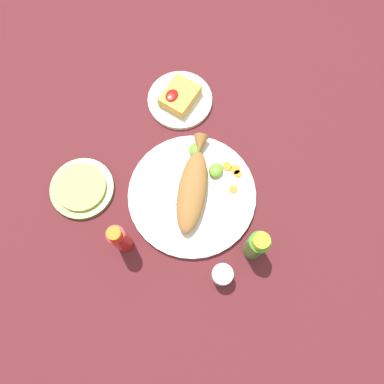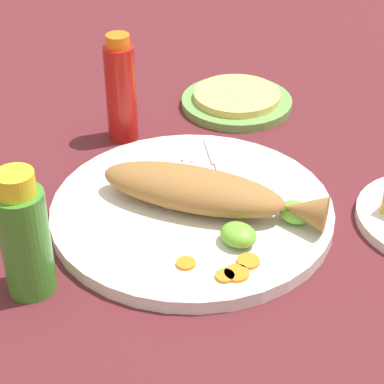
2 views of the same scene
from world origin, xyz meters
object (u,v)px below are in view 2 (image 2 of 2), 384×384
at_px(hot_sauce_bottle_red, 121,90).
at_px(tortilla_plate, 237,103).
at_px(fork_far, 219,167).
at_px(hot_sauce_bottle_green, 25,237).
at_px(salt_cup, 1,216).
at_px(fried_fish, 203,191).
at_px(main_plate, 192,210).
at_px(fork_near, 186,165).

xyz_separation_m(hot_sauce_bottle_red, tortilla_plate, (-0.06, -0.20, -0.07)).
distance_m(fork_far, hot_sauce_bottle_green, 0.32).
xyz_separation_m(hot_sauce_bottle_green, tortilla_plate, (0.11, -0.50, -0.07)).
bearing_deg(salt_cup, fried_fish, -129.95).
bearing_deg(fork_far, salt_cup, 105.79).
xyz_separation_m(hot_sauce_bottle_red, hot_sauce_bottle_green, (-0.18, 0.31, -0.01)).
bearing_deg(fried_fish, salt_cup, 26.62).
bearing_deg(tortilla_plate, fried_fish, 121.44).
height_order(main_plate, fork_near, fork_near).
bearing_deg(hot_sauce_bottle_red, fork_far, -177.46).
xyz_separation_m(main_plate, fried_fish, (-0.01, -0.01, 0.03)).
height_order(main_plate, hot_sauce_bottle_red, hot_sauce_bottle_red).
height_order(fried_fish, tortilla_plate, fried_fish).
distance_m(main_plate, fork_far, 0.10).
bearing_deg(fried_fish, fork_far, -85.72).
distance_m(fork_far, hot_sauce_bottle_red, 0.20).
bearing_deg(fork_far, hot_sauce_bottle_green, 126.88).
relative_size(main_plate, tortilla_plate, 1.99).
distance_m(fried_fish, fork_near, 0.10).
bearing_deg(fork_near, fried_fish, -156.01).
relative_size(fork_near, tortilla_plate, 0.90).
bearing_deg(hot_sauce_bottle_red, main_plate, 159.45).
height_order(hot_sauce_bottle_red, hot_sauce_bottle_green, hot_sauce_bottle_red).
xyz_separation_m(salt_cup, tortilla_plate, (0.00, -0.47, -0.02)).
distance_m(main_plate, hot_sauce_bottle_green, 0.24).
distance_m(fork_near, salt_cup, 0.27).
relative_size(main_plate, fork_far, 2.40).
distance_m(hot_sauce_bottle_green, tortilla_plate, 0.52).
height_order(salt_cup, tortilla_plate, salt_cup).
bearing_deg(hot_sauce_bottle_red, fried_fish, 161.84).
relative_size(fork_far, hot_sauce_bottle_green, 0.98).
xyz_separation_m(fork_near, fork_far, (-0.04, -0.03, 0.00)).
xyz_separation_m(fork_near, hot_sauce_bottle_green, (-0.03, 0.29, 0.05)).
distance_m(salt_cup, tortilla_plate, 0.47).
height_order(hot_sauce_bottle_red, salt_cup, hot_sauce_bottle_red).
distance_m(fork_near, hot_sauce_bottle_red, 0.16).
xyz_separation_m(fork_near, tortilla_plate, (0.08, -0.22, -0.01)).
relative_size(hot_sauce_bottle_red, tortilla_plate, 0.90).
height_order(main_plate, fork_far, fork_far).
distance_m(hot_sauce_bottle_green, salt_cup, 0.12).
relative_size(fried_fish, tortilla_plate, 1.59).
xyz_separation_m(fried_fish, hot_sauce_bottle_red, (0.23, -0.08, 0.04)).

